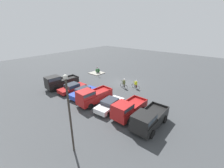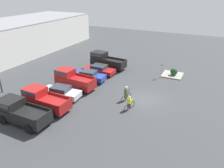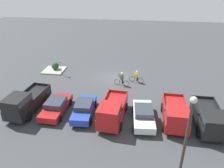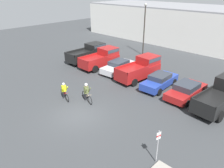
# 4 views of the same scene
# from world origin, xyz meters

# --- Properties ---
(ground_plane) EXTENTS (80.00, 80.00, 0.00)m
(ground_plane) POSITION_xyz_m (0.00, 0.00, 0.00)
(ground_plane) COLOR #383A3D
(warehouse_building) EXTENTS (47.79, 11.98, 5.90)m
(warehouse_building) POSITION_xyz_m (0.00, 27.99, 2.95)
(warehouse_building) COLOR silver
(warehouse_building) RESTS_ON ground_plane
(pickup_truck_0) EXTENTS (2.34, 5.22, 2.15)m
(pickup_truck_0) POSITION_xyz_m (-9.47, 9.14, 1.13)
(pickup_truck_0) COLOR black
(pickup_truck_0) RESTS_ON ground_plane
(pickup_truck_1) EXTENTS (2.34, 5.03, 2.16)m
(pickup_truck_1) POSITION_xyz_m (-6.66, 8.84, 1.12)
(pickup_truck_1) COLOR maroon
(pickup_truck_1) RESTS_ON ground_plane
(sedan_0) EXTENTS (2.23, 4.66, 1.39)m
(sedan_0) POSITION_xyz_m (-3.87, 8.79, 0.71)
(sedan_0) COLOR silver
(sedan_0) RESTS_ON ground_plane
(pickup_truck_2) EXTENTS (2.48, 5.27, 2.26)m
(pickup_truck_2) POSITION_xyz_m (-1.04, 9.17, 1.15)
(pickup_truck_2) COLOR maroon
(pickup_truck_2) RESTS_ON ground_plane
(sedan_1) EXTENTS (2.06, 4.60, 1.40)m
(sedan_1) POSITION_xyz_m (1.73, 8.52, 0.72)
(sedan_1) COLOR #233D9E
(sedan_1) RESTS_ON ground_plane
(sedan_2) EXTENTS (2.09, 4.62, 1.36)m
(sedan_2) POSITION_xyz_m (4.53, 8.45, 0.68)
(sedan_2) COLOR maroon
(sedan_2) RESTS_ON ground_plane
(pickup_truck_3) EXTENTS (2.55, 5.72, 2.36)m
(pickup_truck_3) POSITION_xyz_m (7.38, 8.96, 1.22)
(pickup_truck_3) COLOR black
(pickup_truck_3) RESTS_ON ground_plane
(cyclist_0) EXTENTS (1.84, 0.57, 1.73)m
(cyclist_0) POSITION_xyz_m (-1.21, 1.84, 0.87)
(cyclist_0) COLOR black
(cyclist_0) RESTS_ON ground_plane
(cyclist_1) EXTENTS (1.81, 0.57, 1.58)m
(cyclist_1) POSITION_xyz_m (-2.94, 0.77, 0.77)
(cyclist_1) COLOR black
(cyclist_1) RESTS_ON ground_plane
(fire_lane_sign) EXTENTS (0.10, 0.30, 2.16)m
(fire_lane_sign) POSITION_xyz_m (7.06, -0.02, 1.31)
(fire_lane_sign) COLOR #9E9EA3
(fire_lane_sign) RESTS_ON ground_plane
(lamppost) EXTENTS (0.36, 0.36, 6.98)m
(lamppost) POSITION_xyz_m (-5.92, 16.10, 4.08)
(lamppost) COLOR #2D2823
(lamppost) RESTS_ON ground_plane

